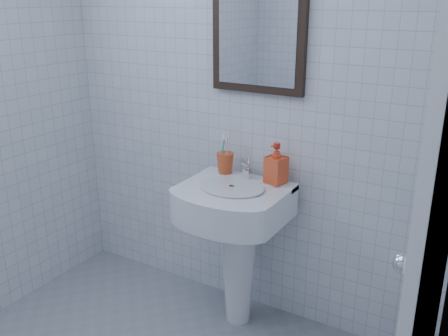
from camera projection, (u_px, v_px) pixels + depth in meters
The scene contains 10 objects.
wall_back at pixel (242, 88), 2.57m from camera, with size 2.20×0.02×2.50m, color silver.
wall_right at pixel (420, 219), 1.07m from camera, with size 0.02×2.40×2.50m, color silver.
washbasin at pixel (237, 231), 2.58m from camera, with size 0.53×0.39×0.81m.
faucet at pixel (246, 170), 2.56m from camera, with size 0.05×0.11×0.12m.
toothbrush_cup at pixel (225, 163), 2.64m from camera, with size 0.09×0.09×0.11m, color #C84A21, non-canonical shape.
soap_dispenser at pixel (276, 164), 2.48m from camera, with size 0.09×0.09×0.20m, color red.
wall_mirror at pixel (258, 29), 2.41m from camera, with size 0.50×0.04×0.62m.
bathroom_door at pixel (437, 226), 1.61m from camera, with size 0.04×0.80×2.00m, color white.
towel_ring at pixel (441, 193), 1.74m from camera, with size 0.18×0.18×0.01m, color silver.
hand_towel at pixel (428, 238), 1.81m from camera, with size 0.03×0.16×0.38m, color silver.
Camera 1 is at (1.24, -1.05, 1.71)m, focal length 40.00 mm.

